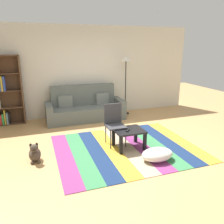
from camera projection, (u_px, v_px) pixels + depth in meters
name	position (u px, v px, depth m)	size (l,w,h in m)	color
ground_plane	(115.00, 145.00, 4.97)	(14.00, 14.00, 0.00)	tan
back_wall	(87.00, 72.00, 6.90)	(6.80, 0.10, 2.70)	silver
rug	(126.00, 148.00, 4.81)	(2.94, 2.36, 0.01)	#843370
couch	(85.00, 108.00, 6.64)	(2.26, 0.80, 1.00)	#59605B
bookshelf	(0.00, 92.00, 6.02)	(0.90, 0.28, 1.88)	brown
coffee_table	(129.00, 133.00, 4.73)	(0.61, 0.52, 0.41)	black
pouf	(157.00, 154.00, 4.25)	(0.62, 0.41, 0.24)	white
dog	(35.00, 153.00, 4.22)	(0.22, 0.35, 0.40)	#473D33
standing_lamp	(126.00, 66.00, 6.87)	(0.32, 0.32, 1.81)	black
tv_remote	(128.00, 130.00, 4.64)	(0.04, 0.15, 0.02)	black
folding_chair	(114.00, 121.00, 4.90)	(0.40, 0.40, 0.90)	#38383D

